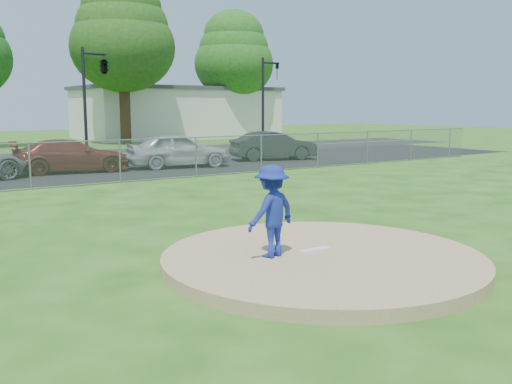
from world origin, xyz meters
TOP-DOWN VIEW (x-y plane):
  - ground at (0.00, 10.00)m, footprint 120.00×120.00m
  - pitchers_mound at (0.00, 0.00)m, footprint 5.40×5.40m
  - pitching_rubber at (0.00, 0.20)m, footprint 0.60×0.15m
  - chain_link_fence at (0.00, 12.00)m, footprint 40.00×0.06m
  - parking_lot at (0.00, 16.50)m, footprint 50.00×8.00m
  - street at (0.00, 24.00)m, footprint 60.00×7.00m
  - commercial_building at (16.00, 38.00)m, footprint 16.40×9.40m
  - tree_right at (9.00, 32.00)m, footprint 7.28×7.28m
  - tree_far_right at (20.00, 35.00)m, footprint 6.72×6.72m
  - traffic_signal_center at (3.97, 22.00)m, footprint 1.42×2.48m
  - traffic_signal_right at (14.24, 22.00)m, footprint 1.28×0.20m
  - pitcher at (-0.81, 0.34)m, footprint 1.08×0.76m
  - parked_car_darkred at (0.51, 16.14)m, footprint 4.83×2.55m
  - parked_car_pearl at (4.98, 15.49)m, footprint 4.67×2.51m
  - parked_car_charcoal at (10.55, 16.05)m, footprint 4.53×2.60m

SIDE VIEW (x-z plane):
  - ground at x=0.00m, z-range 0.00..0.00m
  - street at x=0.00m, z-range 0.00..0.01m
  - parking_lot at x=0.00m, z-range 0.00..0.01m
  - pitchers_mound at x=0.00m, z-range 0.00..0.20m
  - pitching_rubber at x=0.00m, z-range 0.20..0.24m
  - parked_car_darkred at x=0.51m, z-range 0.01..1.35m
  - parked_car_charcoal at x=10.55m, z-range 0.01..1.42m
  - chain_link_fence at x=0.00m, z-range 0.00..1.50m
  - parked_car_pearl at x=4.98m, z-range 0.01..1.52m
  - pitcher at x=-0.81m, z-range 0.20..1.72m
  - commercial_building at x=16.00m, z-range 0.01..4.31m
  - traffic_signal_right at x=14.24m, z-range 0.56..6.16m
  - traffic_signal_center at x=3.97m, z-range 1.81..7.41m
  - tree_far_right at x=20.00m, z-range 1.69..12.43m
  - tree_right at x=9.00m, z-range 1.83..13.47m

